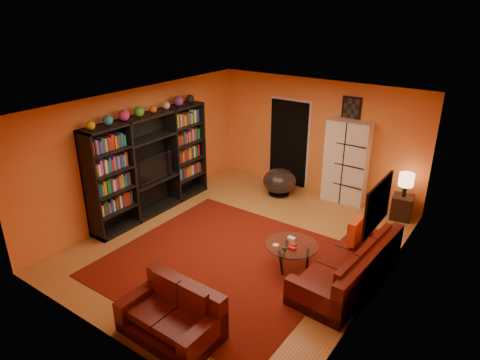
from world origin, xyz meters
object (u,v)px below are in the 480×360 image
Objects in this scene: tv at (150,168)px; coffee_table at (292,247)px; loveseat at (174,314)px; bowl_chair at (279,181)px; storage_cabinet at (347,162)px; side_table at (402,207)px; table_lamp at (406,180)px; entertainment_unit at (151,165)px; sofa at (352,268)px.

coffee_table is (3.37, -0.10, -0.61)m from tv.
loveseat is 1.77× the size of bowl_chair.
storage_cabinet is 1.48m from side_table.
loveseat is 5.37m from table_lamp.
loveseat is 4.81m from bowl_chair.
entertainment_unit is 4.48m from sofa.
side_table is 0.60m from table_lamp.
coffee_table is (-0.99, -0.17, 0.11)m from sofa.
loveseat reaches higher than side_table.
tv reaches higher than table_lamp.
storage_cabinet is 1.32m from table_lamp.
entertainment_unit is at bearing -148.69° from table_lamp.
tv is 0.73× the size of loveseat.
tv is 1.13× the size of coffee_table.
bowl_chair is at bearing -160.79° from storage_cabinet.
bowl_chair reaches higher than coffee_table.
entertainment_unit is at bearing 35.11° from tv.
storage_cabinet is at bearing 96.03° from coffee_table.
storage_cabinet reaches higher than bowl_chair.
tv is at bearing -54.89° from entertainment_unit.
table_lamp is (0.00, 2.70, 0.56)m from sofa.
tv reaches higher than bowl_chair.
entertainment_unit reaches higher than table_lamp.
loveseat is at bearing -76.61° from bowl_chair.
bowl_chair reaches higher than side_table.
tv reaches higher than sofa.
storage_cabinet is 3.69× the size of side_table.
entertainment_unit is 2.22× the size of loveseat.
sofa reaches higher than bowl_chair.
coffee_table is (0.54, 2.25, 0.11)m from loveseat.
loveseat is 5.34m from side_table.
table_lamp reaches higher than coffee_table.
bowl_chair is 2.74m from table_lamp.
loveseat is 1.54× the size of coffee_table.
coffee_table is 2.94m from bowl_chair.
sofa is at bearing -67.93° from storage_cabinet.
tv is 1.98× the size of side_table.
storage_cabinet reaches higher than coffee_table.
sofa is 1.25× the size of storage_cabinet.
entertainment_unit is at bearing -140.88° from storage_cabinet.
loveseat is at bearing -129.76° from tv.
sofa is at bearing -90.09° from side_table.
storage_cabinet is at bearing 118.65° from sofa.
bowl_chair is (-1.11, 4.68, 0.04)m from loveseat.
side_table is (4.37, 2.76, -0.76)m from tv.
bowl_chair is (-1.34, -0.55, -0.59)m from storage_cabinet.
entertainment_unit is 6.09× the size of table_lamp.
sofa is 3.48m from bowl_chair.
table_lamp reaches higher than bowl_chair.
table_lamp is at bearing 31.31° from entertainment_unit.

